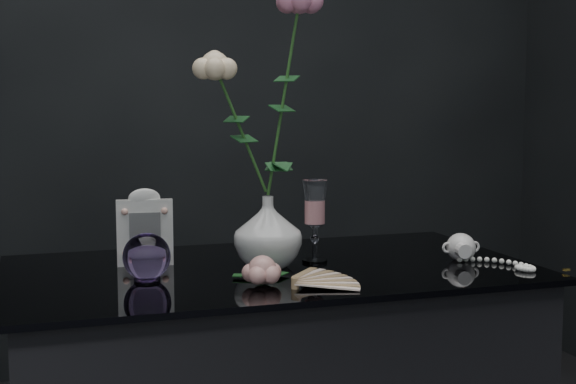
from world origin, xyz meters
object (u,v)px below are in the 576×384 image
object	(u,v)px
picture_frame	(145,227)
pearl_jar	(461,246)
loose_rose	(262,270)
vase	(268,232)
wine_glass	(315,221)
paperweight	(147,256)

from	to	relation	value
picture_frame	pearl_jar	bearing A→B (deg)	-6.54
loose_rose	vase	bearing A→B (deg)	56.35
vase	wine_glass	bearing A→B (deg)	8.92
paperweight	loose_rose	size ratio (longest dim) A/B	0.56
wine_glass	paperweight	size ratio (longest dim) A/B	1.91
wine_glass	paperweight	bearing A→B (deg)	-170.45
vase	wine_glass	xyz separation A→B (m)	(0.11, 0.02, 0.01)
loose_rose	pearl_jar	xyz separation A→B (m)	(0.46, 0.09, 0.00)
picture_frame	paperweight	size ratio (longest dim) A/B	1.76
wine_glass	paperweight	xyz separation A→B (m)	(-0.36, -0.06, -0.04)
picture_frame	pearl_jar	distance (m)	0.66
vase	loose_rose	xyz separation A→B (m)	(-0.06, -0.15, -0.04)
vase	paperweight	bearing A→B (deg)	-170.18
wine_glass	picture_frame	bearing A→B (deg)	167.48
vase	loose_rose	bearing A→B (deg)	-110.23
loose_rose	pearl_jar	bearing A→B (deg)	-2.11
picture_frame	vase	bearing A→B (deg)	-14.76
picture_frame	pearl_jar	xyz separation A→B (m)	(0.64, -0.15, -0.05)
wine_glass	paperweight	distance (m)	0.36
loose_rose	picture_frame	bearing A→B (deg)	112.61
paperweight	pearl_jar	world-z (taller)	paperweight
vase	wine_glass	distance (m)	0.11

